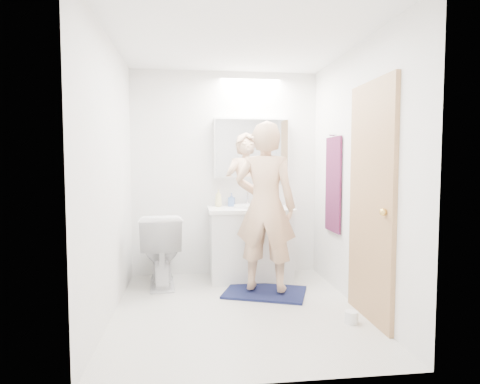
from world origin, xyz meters
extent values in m
plane|color=silver|center=(0.00, 0.00, 0.00)|extent=(2.50, 2.50, 0.00)
plane|color=white|center=(0.00, 0.00, 2.40)|extent=(2.50, 2.50, 0.00)
plane|color=white|center=(0.00, 1.25, 1.20)|extent=(2.50, 0.00, 2.50)
plane|color=white|center=(0.00, -1.25, 1.20)|extent=(2.50, 0.00, 2.50)
plane|color=white|center=(-1.10, 0.00, 1.20)|extent=(0.00, 2.50, 2.50)
plane|color=white|center=(1.10, 0.00, 1.20)|extent=(0.00, 2.50, 2.50)
cube|color=silver|center=(0.25, 0.96, 0.39)|extent=(0.90, 0.55, 0.78)
cube|color=white|center=(0.25, 0.96, 0.80)|extent=(0.95, 0.58, 0.04)
cylinder|color=white|center=(0.25, 0.99, 0.84)|extent=(0.36, 0.36, 0.03)
cylinder|color=silver|center=(0.25, 1.19, 0.90)|extent=(0.02, 0.02, 0.16)
cube|color=white|center=(0.30, 1.18, 1.50)|extent=(0.88, 0.14, 0.70)
cube|color=silver|center=(0.30, 1.10, 1.50)|extent=(0.84, 0.01, 0.66)
imported|color=white|center=(-0.74, 0.85, 0.40)|extent=(0.50, 0.81, 0.79)
cube|color=#141D40|center=(0.33, 0.42, 0.01)|extent=(0.94, 0.79, 0.02)
imported|color=tan|center=(0.33, 0.42, 0.89)|extent=(0.72, 0.59, 1.68)
cube|color=tan|center=(1.08, -0.35, 1.00)|extent=(0.04, 0.80, 2.00)
sphere|color=gold|center=(1.04, -0.65, 0.95)|extent=(0.06, 0.06, 0.06)
cube|color=#111737|center=(1.08, 0.55, 1.10)|extent=(0.02, 0.42, 1.00)
cylinder|color=silver|center=(1.07, 0.55, 1.62)|extent=(0.07, 0.02, 0.02)
imported|color=beige|center=(-0.09, 1.11, 0.92)|extent=(0.08, 0.08, 0.20)
imported|color=#5271AF|center=(0.06, 1.15, 0.90)|extent=(0.09, 0.09, 0.16)
imported|color=#4574D0|center=(0.45, 1.12, 0.87)|extent=(0.12, 0.12, 0.09)
cylinder|color=white|center=(0.89, -0.43, 0.05)|extent=(0.11, 0.11, 0.10)
camera|label=1|loc=(-0.43, -3.56, 1.32)|focal=30.31mm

